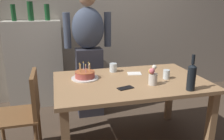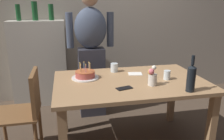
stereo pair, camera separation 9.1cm
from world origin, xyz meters
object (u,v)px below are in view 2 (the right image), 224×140
Objects in this scene: wine_bottle at (191,77)px; person_man_bearded at (91,52)px; flower_vase at (152,77)px; birthday_cake at (85,75)px; water_glass_near at (167,75)px; water_glass_far at (114,68)px; dining_chair at (26,108)px; cell_phone at (124,88)px; napkin_stack at (135,74)px.

wine_bottle is 0.19× the size of person_man_bearded.
person_man_bearded is at bearing 114.24° from flower_vase.
wine_bottle reaches higher than birthday_cake.
flower_vase is at bearing 114.24° from person_man_bearded.
water_glass_far is (-0.46, 0.37, 0.00)m from water_glass_near.
dining_chair is at bearing 46.52° from person_man_bearded.
water_glass_near is at bearing -14.48° from birthday_cake.
flower_vase is (0.27, 0.03, 0.08)m from cell_phone.
dining_chair is at bearing -163.67° from water_glass_far.
napkin_stack is (-0.32, 0.57, -0.12)m from wine_bottle.
water_glass_far is 0.56m from flower_vase.
water_glass_near is at bearing 3.21° from cell_phone.
napkin_stack is at bearing 96.73° from dining_chair.
wine_bottle is 1.56m from dining_chair.
wine_bottle is at bearing -33.30° from cell_phone.
water_glass_near is 1.42m from dining_chair.
person_man_bearded is (-0.66, 0.87, 0.09)m from water_glass_near.
dining_chair reaches higher than water_glass_near.
flower_vase is at bearing 142.10° from wine_bottle.
wine_bottle is at bearing -60.93° from napkin_stack.
wine_bottle is 0.37× the size of dining_chair.
napkin_stack is at bearing 45.07° from cell_phone.
flower_vase is (0.05, -0.36, 0.08)m from napkin_stack.
wine_bottle is 2.20× the size of napkin_stack.
water_glass_near is at bearing 99.84° from wine_bottle.
birthday_cake is 0.83m from water_glass_near.
napkin_stack is 0.38m from flower_vase.
water_glass_far is 0.89m from wine_bottle.
dining_chair is at bearing 148.89° from cell_phone.
water_glass_far is at bearing 72.42° from cell_phone.
wine_bottle reaches higher than water_glass_near.
person_man_bearded is at bearing 84.61° from cell_phone.
cell_phone is (-0.55, 0.18, -0.12)m from wine_bottle.
person_man_bearded is at bearing 111.78° from water_glass_far.
flower_vase is 0.22× the size of dining_chair.
cell_phone and napkin_stack have the same top height.
napkin_stack is (0.54, 0.03, -0.03)m from birthday_cake.
water_glass_far is 0.30× the size of wine_bottle.
person_man_bearded is at bearing 122.27° from napkin_stack.
wine_bottle is 0.59m from cell_phone.
person_man_bearded is (-0.72, 1.21, 0.01)m from wine_bottle.
wine_bottle is (0.52, -0.71, 0.08)m from water_glass_far.
person_man_bearded is (-0.20, 0.50, 0.09)m from water_glass_far.
water_glass_near is 0.97× the size of water_glass_far.
dining_chair is (-0.93, -0.27, -0.27)m from water_glass_far.
water_glass_near is 0.11× the size of dining_chair.
water_glass_far is at bearing 111.78° from person_man_bearded.
napkin_stack is 1.16m from dining_chair.
water_glass_far is at bearing 116.59° from flower_vase.
wine_bottle reaches higher than water_glass_far.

